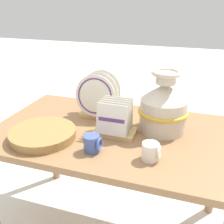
# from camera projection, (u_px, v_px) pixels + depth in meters

# --- Properties ---
(display_table) EXTENTS (1.30, 0.79, 0.71)m
(display_table) POSITION_uv_depth(u_px,v_px,m) (112.00, 144.00, 1.47)
(display_table) COLOR olive
(display_table) RESTS_ON ground_plane
(ceramic_vase) EXTENTS (0.27, 0.27, 0.33)m
(ceramic_vase) POSITION_uv_depth(u_px,v_px,m) (164.00, 106.00, 1.38)
(ceramic_vase) COLOR beige
(ceramic_vase) RESTS_ON display_table
(dish_rack_round_plates) EXTENTS (0.24, 0.17, 0.27)m
(dish_rack_round_plates) POSITION_uv_depth(u_px,v_px,m) (98.00, 99.00, 1.56)
(dish_rack_round_plates) COLOR tan
(dish_rack_round_plates) RESTS_ON display_table
(dish_rack_square_plates) EXTENTS (0.22, 0.15, 0.19)m
(dish_rack_square_plates) POSITION_uv_depth(u_px,v_px,m) (115.00, 122.00, 1.37)
(dish_rack_square_plates) COLOR tan
(dish_rack_square_plates) RESTS_ON display_table
(wicker_charger_stack) EXTENTS (0.34, 0.34, 0.04)m
(wicker_charger_stack) POSITION_uv_depth(u_px,v_px,m) (43.00, 134.00, 1.35)
(wicker_charger_stack) COLOR olive
(wicker_charger_stack) RESTS_ON display_table
(mug_cream_glaze) EXTENTS (0.08, 0.08, 0.08)m
(mug_cream_glaze) POSITION_uv_depth(u_px,v_px,m) (151.00, 152.00, 1.16)
(mug_cream_glaze) COLOR silver
(mug_cream_glaze) RESTS_ON display_table
(mug_cobalt_glaze) EXTENTS (0.08, 0.08, 0.08)m
(mug_cobalt_glaze) POSITION_uv_depth(u_px,v_px,m) (92.00, 143.00, 1.22)
(mug_cobalt_glaze) COLOR #42569E
(mug_cobalt_glaze) RESTS_ON display_table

